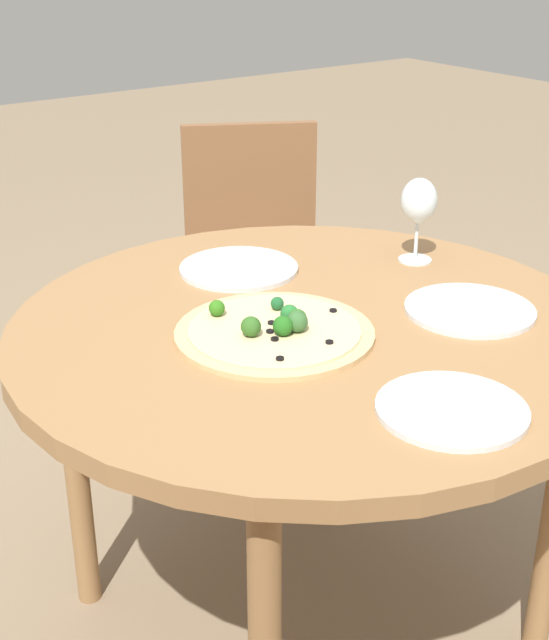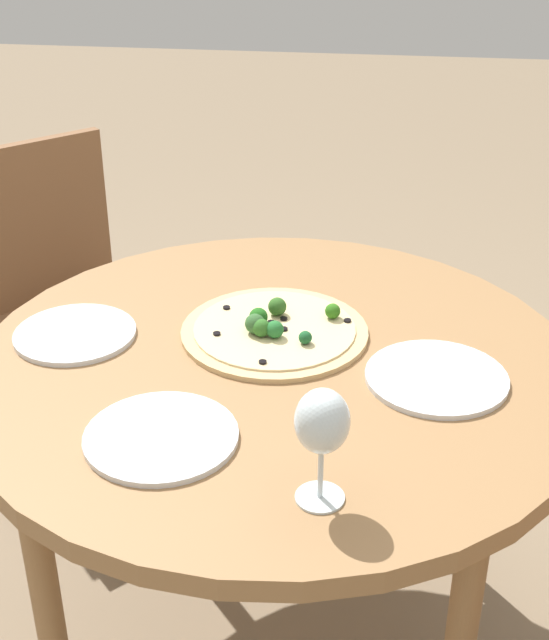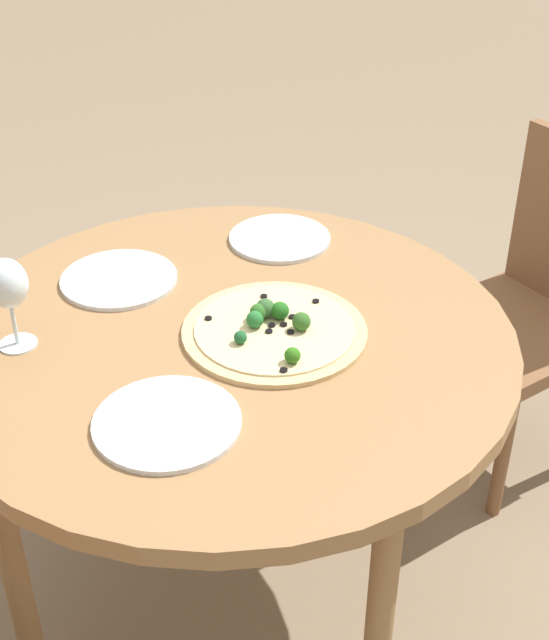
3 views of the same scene
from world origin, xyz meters
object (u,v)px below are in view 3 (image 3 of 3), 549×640
at_px(plate_far, 280,238).
at_px(plate_near, 119,279).
at_px(wine_glass, 7,286).
at_px(chair, 535,302).
at_px(plate_side, 167,423).
at_px(pizza, 274,329).

bearing_deg(plate_far, plate_near, 39.02).
height_order(wine_glass, plate_far, wine_glass).
bearing_deg(chair, plate_far, -112.14).
bearing_deg(plate_side, pizza, -112.29).
relative_size(wine_glass, plate_near, 0.75).
height_order(plate_near, plate_far, same).
height_order(chair, wine_glass, wine_glass).
xyz_separation_m(chair, plate_side, (0.68, 0.93, 0.26)).
height_order(pizza, plate_near, pizza).
bearing_deg(wine_glass, pizza, -164.57).
relative_size(chair, plate_side, 3.50).
xyz_separation_m(chair, pizza, (0.56, 0.63, 0.26)).
bearing_deg(chair, pizza, -86.46).
relative_size(chair, plate_far, 3.78).
height_order(wine_glass, plate_near, wine_glass).
xyz_separation_m(chair, wine_glass, (1.02, 0.76, 0.38)).
bearing_deg(plate_far, pizza, 98.87).
height_order(wine_glass, plate_side, wine_glass).
height_order(pizza, plate_far, pizza).
bearing_deg(plate_near, wine_glass, 67.28).
bearing_deg(plate_side, plate_far, -95.53).
distance_m(plate_near, plate_far, 0.38).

